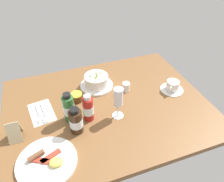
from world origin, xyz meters
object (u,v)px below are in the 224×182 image
cutlery_setting (42,113)px  breakfast_plate (47,162)px  menu_card (14,130)px  wine_glass (118,99)px  sauce_bottle_red (88,109)px  porridge_bowl (96,81)px  sauce_bottle_green (69,108)px  coffee_cup (172,86)px  sauce_bottle_brown (76,121)px  jam_jar (77,97)px  creamer_jug (126,87)px

cutlery_setting → breakfast_plate: 31.00cm
breakfast_plate → menu_card: (12.06, -18.44, 3.96)cm
wine_glass → sauce_bottle_red: size_ratio=1.17×
wine_glass → menu_card: 50.17cm
porridge_bowl → menu_card: 52.47cm
sauce_bottle_green → breakfast_plate: (13.98, 21.75, -6.61)cm
cutlery_setting → wine_glass: 41.89cm
sauce_bottle_green → menu_card: 26.39cm
coffee_cup → sauce_bottle_brown: 61.20cm
cutlery_setting → sauce_bottle_green: sauce_bottle_green is taller
porridge_bowl → jam_jar: 16.76cm
coffee_cup → sauce_bottle_brown: bearing=11.2°
creamer_jug → sauce_bottle_green: (35.44, 11.88, 4.75)cm
coffee_cup → wine_glass: size_ratio=0.77×
sauce_bottle_green → breakfast_plate: sauce_bottle_green is taller
porridge_bowl → sauce_bottle_red: (11.13, 24.39, 2.91)cm
wine_glass → sauce_bottle_green: bearing=-14.2°
jam_jar → sauce_bottle_green: 14.76cm
wine_glass → breakfast_plate: 42.17cm
sauce_bottle_brown → sauce_bottle_green: bearing=-79.7°
wine_glass → sauce_bottle_brown: 22.78cm
jam_jar → sauce_bottle_brown: size_ratio=0.43×
menu_card → breakfast_plate: bearing=123.2°
creamer_jug → breakfast_plate: (49.42, 33.63, -1.86)cm
creamer_jug → sauce_bottle_red: 30.51cm
creamer_jug → cutlery_setting: bearing=3.1°
creamer_jug → breakfast_plate: 59.81cm
creamer_jug → sauce_bottle_red: size_ratio=0.39×
porridge_bowl → sauce_bottle_red: size_ratio=1.31×
cutlery_setting → wine_glass: wine_glass is taller
porridge_bowl → coffee_cup: (-41.36, 18.42, -1.20)cm
cutlery_setting → jam_jar: 20.24cm
cutlery_setting → jam_jar: jam_jar is taller
coffee_cup → wine_glass: wine_glass is taller
wine_glass → sauce_bottle_green: 24.68cm
jam_jar → sauce_bottle_red: bearing=100.7°
creamer_jug → menu_card: 63.37cm
creamer_jug → sauce_bottle_green: 37.68cm
coffee_cup → breakfast_plate: 79.50cm
cutlery_setting → sauce_bottle_green: 18.07cm
sauce_bottle_red → wine_glass: bearing=167.8°
wine_glass → creamer_jug: bearing=-123.6°
cutlery_setting → menu_card: bearing=45.6°
menu_card → sauce_bottle_brown: bearing=168.9°
porridge_bowl → coffee_cup: porridge_bowl is taller
sauce_bottle_green → menu_card: (26.05, 3.31, -2.65)cm
creamer_jug → jam_jar: 29.35cm
jam_jar → sauce_bottle_green: bearing=64.1°
breakfast_plate → coffee_cup: bearing=-161.7°
creamer_jug → sauce_bottle_brown: size_ratio=0.41×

